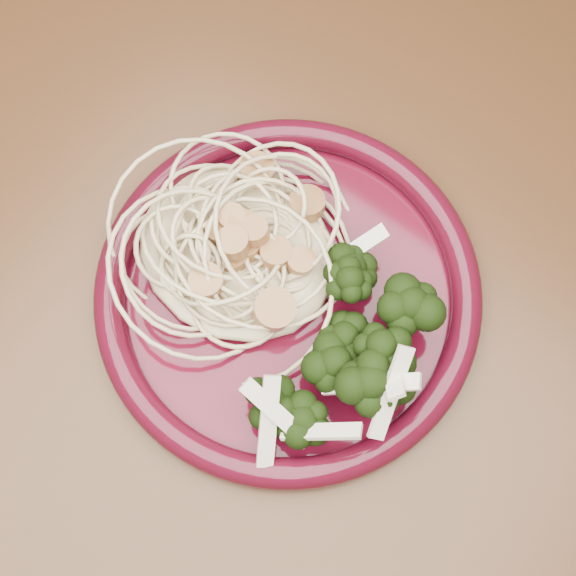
{
  "coord_description": "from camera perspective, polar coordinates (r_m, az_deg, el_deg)",
  "views": [
    {
      "loc": [
        0.13,
        -0.11,
        1.31
      ],
      "look_at": [
        0.02,
        0.03,
        0.77
      ],
      "focal_mm": 50.0,
      "sensor_mm": 36.0,
      "label": 1
    }
  ],
  "objects": [
    {
      "name": "dining_table",
      "position": [
        0.68,
        -2.96,
        -4.44
      ],
      "size": [
        1.2,
        0.8,
        0.75
      ],
      "color": "#472814",
      "rests_on": "ground"
    },
    {
      "name": "dinner_plate",
      "position": [
        0.58,
        0.0,
        -0.31
      ],
      "size": [
        0.3,
        0.3,
        0.02
      ],
      "rotation": [
        0.0,
        0.0,
        -0.06
      ],
      "color": "#430716",
      "rests_on": "dining_table"
    },
    {
      "name": "spaghetti_pile",
      "position": [
        0.58,
        -3.7,
        3.04
      ],
      "size": [
        0.16,
        0.14,
        0.03
      ],
      "primitive_type": "ellipsoid",
      "rotation": [
        0.0,
        0.0,
        -0.06
      ],
      "color": "#C9B88B",
      "rests_on": "dinner_plate"
    },
    {
      "name": "scallop_cluster",
      "position": [
        0.54,
        -3.96,
        4.61
      ],
      "size": [
        0.15,
        0.15,
        0.05
      ],
      "primitive_type": null,
      "rotation": [
        0.0,
        0.0,
        -0.06
      ],
      "color": "#A6723E",
      "rests_on": "spaghetti_pile"
    },
    {
      "name": "broccoli_pile",
      "position": [
        0.55,
        4.78,
        -3.33
      ],
      "size": [
        0.11,
        0.16,
        0.06
      ],
      "primitive_type": "ellipsoid",
      "rotation": [
        0.0,
        0.0,
        -0.06
      ],
      "color": "black",
      "rests_on": "dinner_plate"
    },
    {
      "name": "onion_garnish",
      "position": [
        0.52,
        5.08,
        -2.33
      ],
      "size": [
        0.07,
        0.11,
        0.06
      ],
      "primitive_type": null,
      "rotation": [
        0.0,
        0.0,
        -0.06
      ],
      "color": "beige",
      "rests_on": "broccoli_pile"
    }
  ]
}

